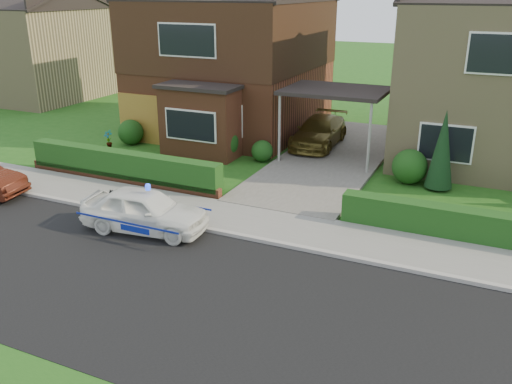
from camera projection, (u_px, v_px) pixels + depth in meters
The scene contains 23 objects.
ground at pixel (186, 294), 11.93m from camera, with size 120.00×120.00×0.00m, color #1E5115.
road at pixel (186, 294), 11.93m from camera, with size 60.00×6.00×0.02m, color black.
kerb at pixel (245, 237), 14.50m from camera, with size 60.00×0.16×0.12m, color #9E9993.
sidewalk at pixel (261, 223), 15.40m from camera, with size 60.00×2.00×0.10m, color slate.
driveway at pixel (332, 158), 21.27m from camera, with size 3.80×12.00×0.12m, color #666059.
house_left at pixel (233, 47), 24.65m from camera, with size 7.50×9.53×7.25m.
house_right at pixel (509, 63), 20.30m from camera, with size 7.50×8.06×7.25m.
carport_link at pixel (335, 92), 20.31m from camera, with size 3.80×3.00×2.77m.
garage_door at pixel (141, 119), 23.23m from camera, with size 2.20×0.10×2.10m, color brown.
dwarf_wall at pixel (121, 178), 18.62m from camera, with size 7.70×0.25×0.36m, color brown.
hedge_left at pixel (125, 182), 18.81m from camera, with size 7.50×0.55×0.90m, color #133A12.
hedge_right at pixel (482, 244), 14.24m from camera, with size 7.50×0.55×0.80m, color #133A12.
shrub_left_far at pixel (131, 132), 23.11m from camera, with size 1.08×1.08×1.08m, color #133A12.
shrub_left_mid at pixel (222, 142), 21.16m from camera, with size 1.32×1.32×1.32m, color #133A12.
shrub_left_near at pixel (262, 151), 20.88m from camera, with size 0.84×0.84×0.84m, color #133A12.
shrub_right_near at pixel (410, 167), 18.48m from camera, with size 1.20×1.20×1.20m, color #133A12.
conifer_a at pixel (442, 152), 17.67m from camera, with size 0.90×0.90×2.60m, color black.
neighbour_left at pixel (37, 54), 32.37m from camera, with size 6.50×7.00×5.20m, color tan.
police_car at pixel (145, 211), 14.82m from camera, with size 3.24×3.66×1.36m.
driveway_car at pixel (319, 132), 22.53m from camera, with size 1.65×4.06×1.18m, color brown.
potted_plant_a at pixel (109, 139), 22.62m from camera, with size 0.40×0.27×0.75m, color gray.
potted_plant_b at pixel (189, 176), 18.27m from camera, with size 0.31×0.39×0.71m, color gray.
potted_plant_c at pixel (215, 180), 17.87m from camera, with size 0.42×0.42×0.76m, color gray.
Camera 1 is at (5.70, -8.79, 6.32)m, focal length 38.00 mm.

